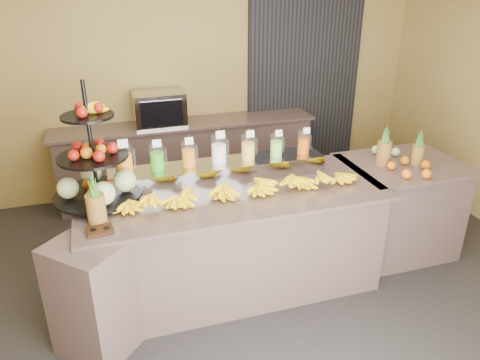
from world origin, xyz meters
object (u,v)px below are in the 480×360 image
pitcher_tray (219,171)px  banana_heap (242,186)px  oven_warmer (159,109)px  fruit_stand (102,172)px  right_fruit_pile (404,161)px  condiment_caddy (100,231)px

pitcher_tray → banana_heap: bearing=-76.2°
pitcher_tray → oven_warmer: bearing=98.7°
fruit_stand → oven_warmer: 1.92m
pitcher_tray → oven_warmer: oven_warmer is taller
fruit_stand → right_fruit_pile: size_ratio=2.27×
banana_heap → fruit_stand: bearing=167.0°
fruit_stand → pitcher_tray: bearing=11.8°
banana_heap → fruit_stand: (-1.05, 0.24, 0.16)m
condiment_caddy → fruit_stand: bearing=83.4°
oven_warmer → condiment_caddy: bearing=-108.8°
right_fruit_pile → oven_warmer: oven_warmer is taller
pitcher_tray → oven_warmer: 1.69m
pitcher_tray → fruit_stand: 0.98m
pitcher_tray → right_fruit_pile: bearing=-9.5°
fruit_stand → condiment_caddy: 0.56m
condiment_caddy → oven_warmer: bearing=71.5°
pitcher_tray → right_fruit_pile: size_ratio=4.42×
banana_heap → oven_warmer: oven_warmer is taller
pitcher_tray → fruit_stand: size_ratio=1.95×
pitcher_tray → banana_heap: (0.09, -0.36, 0.00)m
banana_heap → condiment_caddy: bearing=-166.8°
condiment_caddy → oven_warmer: (0.76, 2.29, 0.18)m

